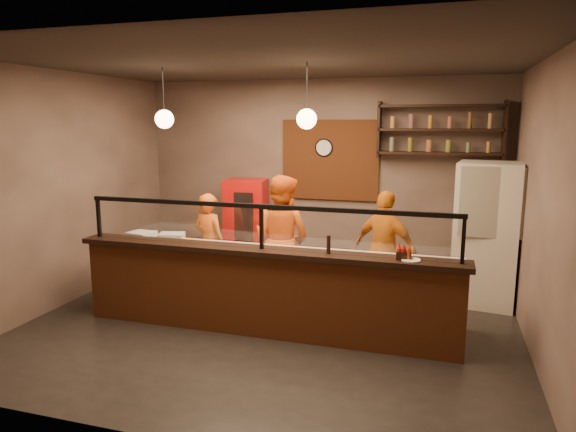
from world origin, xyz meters
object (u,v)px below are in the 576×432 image
(cook_left, at_px, (210,243))
(pizza_dough, at_px, (356,259))
(condiment_caddy, at_px, (403,255))
(pepper_mill, at_px, (329,244))
(cook_mid, at_px, (282,239))
(wall_clock, at_px, (324,148))
(cook_right, at_px, (385,249))
(red_cooler, at_px, (247,226))
(fridge, at_px, (486,234))

(cook_left, xyz_separation_m, pizza_dough, (2.33, -0.87, 0.16))
(condiment_caddy, xyz_separation_m, pepper_mill, (-0.83, 0.00, 0.06))
(cook_mid, bearing_deg, cook_left, 12.48)
(cook_left, bearing_deg, wall_clock, -116.45)
(cook_right, bearing_deg, pizza_dough, 101.53)
(cook_mid, bearing_deg, condiment_caddy, 161.42)
(wall_clock, xyz_separation_m, cook_mid, (-0.24, -1.55, -1.20))
(red_cooler, bearing_deg, pepper_mill, -59.84)
(fridge, distance_m, red_cooler, 3.80)
(cook_right, bearing_deg, fridge, -136.61)
(cook_right, xyz_separation_m, red_cooler, (-2.43, 0.98, -0.02))
(cook_right, bearing_deg, cook_left, 28.04)
(fridge, bearing_deg, red_cooler, 179.82)
(pizza_dough, bearing_deg, condiment_caddy, -34.39)
(condiment_caddy, bearing_deg, red_cooler, 138.67)
(wall_clock, distance_m, pepper_mill, 2.99)
(cook_left, bearing_deg, cook_right, -159.19)
(fridge, xyz_separation_m, red_cooler, (-3.76, 0.51, -0.21))
(cook_right, distance_m, red_cooler, 2.62)
(cook_left, relative_size, cook_right, 0.93)
(wall_clock, relative_size, cook_right, 0.19)
(cook_mid, xyz_separation_m, cook_right, (1.42, 0.25, -0.10))
(pepper_mill, bearing_deg, pizza_dough, 57.89)
(wall_clock, relative_size, pizza_dough, 0.53)
(fridge, xyz_separation_m, pepper_mill, (-1.81, -1.93, 0.17))
(cook_mid, distance_m, fridge, 2.84)
(cook_mid, xyz_separation_m, pizza_dough, (1.18, -0.81, 0.01))
(wall_clock, bearing_deg, pizza_dough, -68.22)
(cook_left, bearing_deg, cook_mid, -166.68)
(wall_clock, bearing_deg, cook_right, -47.80)
(cook_right, distance_m, fridge, 1.42)
(cook_mid, bearing_deg, pizza_dough, 161.44)
(red_cooler, xyz_separation_m, pizza_dough, (2.20, -2.05, 0.12))
(wall_clock, xyz_separation_m, pepper_mill, (0.69, -2.75, -0.94))
(pepper_mill, bearing_deg, wall_clock, 104.14)
(cook_left, xyz_separation_m, cook_mid, (1.14, -0.07, 0.15))
(wall_clock, height_order, fridge, wall_clock)
(cook_mid, bearing_deg, cook_right, -154.10)
(cook_mid, height_order, cook_right, cook_mid)
(cook_mid, height_order, pizza_dough, cook_mid)
(red_cooler, relative_size, pepper_mill, 7.52)
(red_cooler, height_order, pizza_dough, red_cooler)
(wall_clock, height_order, cook_left, wall_clock)
(wall_clock, bearing_deg, pepper_mill, -75.86)
(cook_left, relative_size, cook_mid, 0.83)
(cook_right, bearing_deg, cook_mid, 33.98)
(cook_left, distance_m, pizza_dough, 2.49)
(cook_mid, distance_m, red_cooler, 1.60)
(wall_clock, bearing_deg, cook_mid, -98.92)
(cook_right, distance_m, pizza_dough, 1.09)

